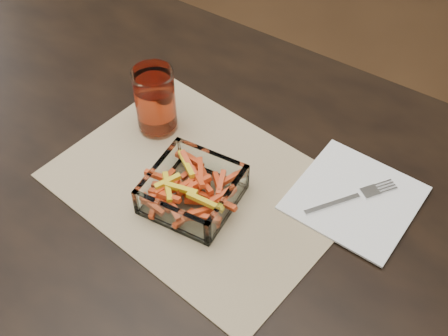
{
  "coord_description": "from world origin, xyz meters",
  "views": [
    {
      "loc": [
        0.51,
        -0.43,
        1.45
      ],
      "look_at": [
        0.18,
        0.06,
        0.78
      ],
      "focal_mm": 45.0,
      "sensor_mm": 36.0,
      "label": 1
    }
  ],
  "objects_px": {
    "dining_table": "(122,192)",
    "tumbler": "(155,103)",
    "glass_bowl": "(193,191)",
    "fork": "(354,197)"
  },
  "relations": [
    {
      "from": "glass_bowl",
      "to": "fork",
      "type": "xyz_separation_m",
      "value": [
        0.21,
        0.14,
        -0.02
      ]
    },
    {
      "from": "glass_bowl",
      "to": "fork",
      "type": "height_order",
      "value": "glass_bowl"
    },
    {
      "from": "dining_table",
      "to": "fork",
      "type": "xyz_separation_m",
      "value": [
        0.37,
        0.14,
        0.1
      ]
    },
    {
      "from": "glass_bowl",
      "to": "tumbler",
      "type": "height_order",
      "value": "tumbler"
    },
    {
      "from": "dining_table",
      "to": "tumbler",
      "type": "height_order",
      "value": "tumbler"
    },
    {
      "from": "dining_table",
      "to": "glass_bowl",
      "type": "bearing_deg",
      "value": 0.28
    },
    {
      "from": "glass_bowl",
      "to": "tumbler",
      "type": "xyz_separation_m",
      "value": [
        -0.15,
        0.1,
        0.04
      ]
    },
    {
      "from": "dining_table",
      "to": "tumbler",
      "type": "relative_size",
      "value": 13.16
    },
    {
      "from": "dining_table",
      "to": "tumbler",
      "type": "bearing_deg",
      "value": 82.02
    },
    {
      "from": "glass_bowl",
      "to": "fork",
      "type": "distance_m",
      "value": 0.25
    }
  ]
}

